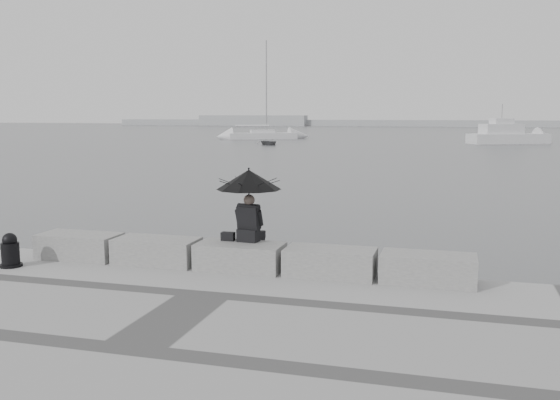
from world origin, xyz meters
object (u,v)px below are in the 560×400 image
(sailboat_left, at_px, (262,135))
(motor_cruiser, at_px, (508,136))
(mooring_bollard, at_px, (10,253))
(dinghy, at_px, (269,142))
(seated_person, at_px, (249,188))

(sailboat_left, distance_m, motor_cruiser, 30.81)
(mooring_bollard, distance_m, dinghy, 56.04)
(seated_person, height_order, motor_cruiser, motor_cruiser)
(seated_person, bearing_deg, dinghy, 112.19)
(seated_person, xyz_separation_m, sailboat_left, (-21.11, 68.42, -1.51))
(seated_person, relative_size, motor_cruiser, 0.15)
(sailboat_left, height_order, motor_cruiser, sailboat_left)
(sailboat_left, xyz_separation_m, dinghy, (5.38, -14.78, -0.24))
(seated_person, height_order, mooring_bollard, seated_person)
(mooring_bollard, relative_size, dinghy, 0.21)
(seated_person, relative_size, dinghy, 0.43)
(motor_cruiser, relative_size, dinghy, 2.89)
(sailboat_left, xyz_separation_m, motor_cruiser, (30.43, -4.80, 0.38))
(seated_person, xyz_separation_m, mooring_bollard, (-4.34, -1.23, -1.24))
(sailboat_left, bearing_deg, dinghy, -98.57)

